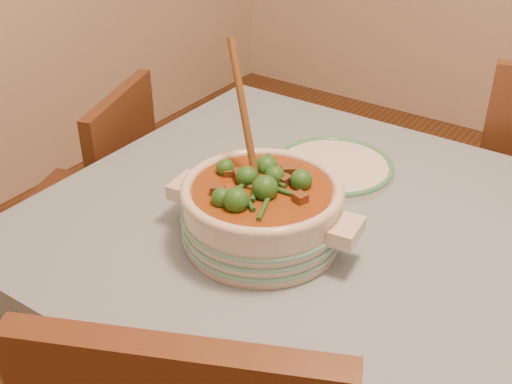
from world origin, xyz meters
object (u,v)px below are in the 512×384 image
(chair_left, at_px, (100,198))
(stew_casserole, at_px, (262,207))
(dining_table, at_px, (418,295))
(white_plate, at_px, (333,167))

(chair_left, bearing_deg, stew_casserole, 54.00)
(dining_table, height_order, chair_left, chair_left)
(dining_table, distance_m, white_plate, 0.40)
(dining_table, height_order, white_plate, white_plate)
(chair_left, bearing_deg, dining_table, 65.28)
(white_plate, relative_size, chair_left, 0.45)
(white_plate, distance_m, chair_left, 0.81)
(stew_casserole, height_order, white_plate, stew_casserole)
(stew_casserole, xyz_separation_m, chair_left, (-0.76, 0.22, -0.36))
(dining_table, bearing_deg, chair_left, 175.03)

